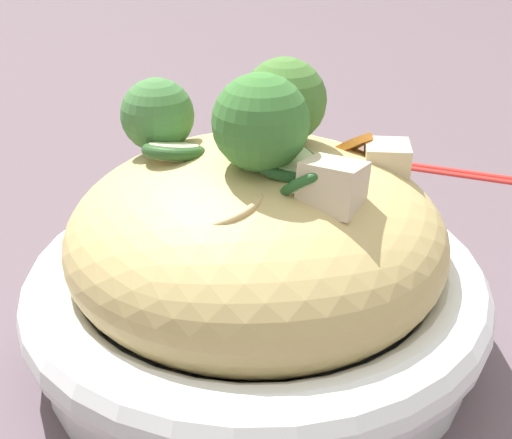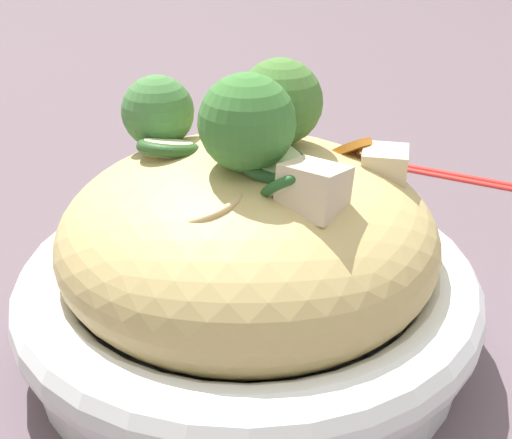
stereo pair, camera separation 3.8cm
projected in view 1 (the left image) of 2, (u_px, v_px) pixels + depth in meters
The scene contains 8 objects.
ground_plane at pixel (256, 337), 0.42m from camera, with size 3.00×3.00×0.00m, color #5B4B53.
serving_bowl at pixel (256, 296), 0.41m from camera, with size 0.28×0.28×0.06m.
noodle_heap at pixel (256, 235), 0.39m from camera, with size 0.23×0.23×0.11m.
broccoli_florets at pixel (240, 115), 0.36m from camera, with size 0.12×0.13×0.07m.
carrot_coins at pixel (280, 133), 0.41m from camera, with size 0.07×0.10×0.03m.
zucchini_slices at pixel (253, 161), 0.35m from camera, with size 0.10×0.12×0.03m.
chicken_chunks at pixel (356, 174), 0.35m from camera, with size 0.10×0.08×0.03m.
chopsticks_pair at pixel (449, 170), 0.66m from camera, with size 0.12×0.20×0.01m.
Camera 1 is at (-0.34, 0.04, 0.26)m, focal length 45.49 mm.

